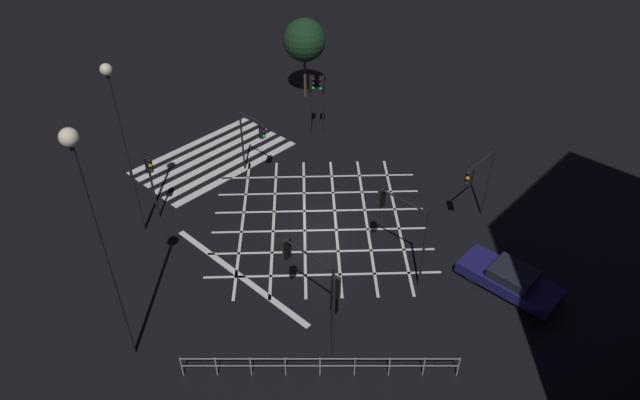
% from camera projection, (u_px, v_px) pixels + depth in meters
% --- Properties ---
extents(ground_plane, '(200.00, 200.00, 0.00)m').
position_uv_depth(ground_plane, '(320.00, 220.00, 30.12)').
color(ground_plane, black).
extents(road_markings, '(13.83, 18.34, 0.01)m').
position_uv_depth(road_markings, '(253.00, 185.00, 32.67)').
color(road_markings, silver).
rests_on(road_markings, ground_plane).
extents(traffic_light_sw_main, '(0.39, 0.36, 4.13)m').
position_uv_depth(traffic_light_sw_main, '(322.00, 93.00, 35.47)').
color(traffic_light_sw_main, black).
rests_on(traffic_light_sw_main, ground_plane).
extents(traffic_light_sw_cross, '(0.36, 0.39, 4.15)m').
position_uv_depth(traffic_light_sw_cross, '(311.00, 93.00, 35.48)').
color(traffic_light_sw_cross, black).
rests_on(traffic_light_sw_cross, ground_plane).
extents(traffic_light_ne_main, '(0.39, 0.36, 4.39)m').
position_uv_depth(traffic_light_ne_main, '(335.00, 301.00, 21.32)').
color(traffic_light_ne_main, black).
rests_on(traffic_light_ne_main, ground_plane).
extents(traffic_light_ne_cross, '(0.36, 2.78, 4.39)m').
position_uv_depth(traffic_light_ne_cross, '(307.00, 272.00, 22.39)').
color(traffic_light_ne_cross, black).
rests_on(traffic_light_ne_cross, ground_plane).
extents(traffic_light_median_north, '(0.36, 2.74, 4.37)m').
position_uv_depth(traffic_light_median_north, '(401.00, 218.00, 25.12)').
color(traffic_light_median_north, black).
rests_on(traffic_light_median_north, ground_plane).
extents(traffic_light_nw_main, '(2.56, 0.36, 4.20)m').
position_uv_depth(traffic_light_nw_main, '(478.00, 177.00, 27.91)').
color(traffic_light_nw_main, black).
rests_on(traffic_light_nw_main, ground_plane).
extents(traffic_light_se_cross, '(0.36, 0.39, 3.91)m').
position_uv_depth(traffic_light_se_cross, '(151.00, 174.00, 28.61)').
color(traffic_light_se_cross, black).
rests_on(traffic_light_se_cross, ground_plane).
extents(traffic_light_median_south, '(0.36, 2.12, 3.92)m').
position_uv_depth(traffic_light_median_south, '(253.00, 133.00, 31.77)').
color(traffic_light_median_south, black).
rests_on(traffic_light_median_south, ground_plane).
extents(street_lamp_east, '(0.61, 0.61, 10.48)m').
position_uv_depth(street_lamp_east, '(88.00, 200.00, 18.59)').
color(street_lamp_east, black).
rests_on(street_lamp_east, ground_plane).
extents(street_lamp_west, '(0.54, 0.54, 9.13)m').
position_uv_depth(street_lamp_west, '(118.00, 119.00, 25.61)').
color(street_lamp_west, black).
rests_on(street_lamp_west, ground_plane).
extents(street_tree_near, '(2.96, 2.96, 5.69)m').
position_uv_depth(street_tree_near, '(304.00, 40.00, 39.17)').
color(street_tree_near, '#473323').
rests_on(street_tree_near, ground_plane).
extents(waiting_car, '(1.84, 4.60, 1.19)m').
position_uv_depth(waiting_car, '(510.00, 279.00, 25.84)').
color(waiting_car, '#191951').
rests_on(waiting_car, ground_plane).
extents(pedestrian_railing, '(7.40, 7.89, 1.05)m').
position_uv_depth(pedestrian_railing, '(320.00, 364.00, 22.00)').
color(pedestrian_railing, '#9EA0A5').
rests_on(pedestrian_railing, ground_plane).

